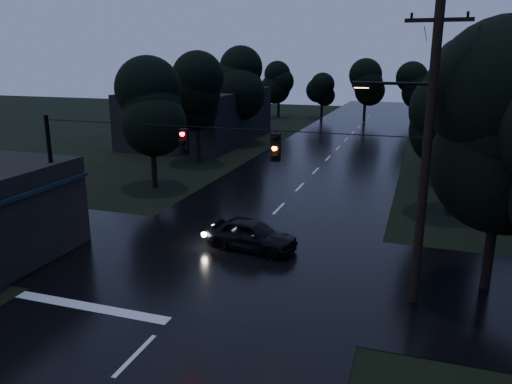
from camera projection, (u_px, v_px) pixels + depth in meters
The scene contains 15 objects.
main_road at pixel (316, 171), 37.22m from camera, with size 12.00×120.00×0.02m, color black.
cross_street at pixel (226, 263), 20.76m from camera, with size 60.00×9.00×0.02m, color black.
building_far_left at pixel (200, 116), 49.99m from camera, with size 10.00×16.00×5.00m, color black.
utility_pole_main at pixel (424, 154), 16.18m from camera, with size 3.50×0.30×10.00m.
utility_pole_far at pixel (439, 128), 31.82m from camera, with size 2.00×0.30×7.50m.
anchor_pole_left at pixel (53, 185), 21.35m from camera, with size 0.18×0.18×6.00m, color black.
span_signals at pixel (227, 143), 18.28m from camera, with size 15.00×0.37×1.12m.
tree_corner_near at pixel (506, 127), 17.02m from camera, with size 4.48×4.48×9.44m.
tree_left_a at pixel (151, 107), 31.27m from camera, with size 3.92×3.92×8.26m.
tree_left_b at pixel (196, 92), 38.67m from camera, with size 4.20×4.20×8.85m.
tree_left_c at pixel (235, 81), 47.89m from camera, with size 4.48×4.48×9.44m.
tree_right_a at pixel (459, 110), 25.66m from camera, with size 4.20×4.20×8.85m.
tree_right_b at pixel (462, 93), 32.69m from camera, with size 4.48×4.48×9.44m.
tree_right_c at pixel (463, 80), 41.55m from camera, with size 4.76×4.76×10.03m.
car at pixel (252, 234), 22.09m from camera, with size 1.65×4.11×1.40m, color black.
Camera 1 is at (7.30, -5.83, 8.38)m, focal length 35.00 mm.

